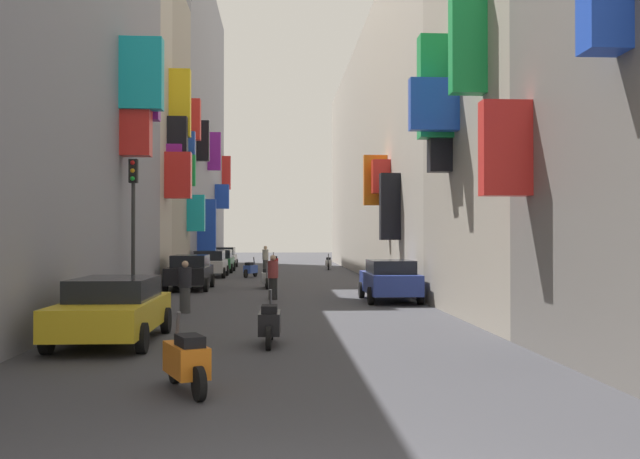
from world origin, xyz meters
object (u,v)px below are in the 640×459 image
at_px(scooter_red, 274,261).
at_px(parked_car_silver, 209,263).
at_px(pedestrian_near_right, 185,287).
at_px(traffic_light_near_corner, 133,208).
at_px(parked_car_yellow, 113,308).
at_px(parked_car_black, 190,271).
at_px(pedestrian_crossing, 265,260).
at_px(scooter_silver, 267,278).
at_px(pedestrian_near_left, 273,277).
at_px(parked_car_white, 224,257).
at_px(scooter_white, 329,263).
at_px(scooter_orange, 186,360).
at_px(scooter_black, 270,323).
at_px(scooter_blue, 251,269).
at_px(parked_car_green, 219,260).
at_px(parked_car_blue, 390,279).

bearing_deg(scooter_red, parked_car_silver, -106.19).
distance_m(parked_car_silver, pedestrian_near_right, 19.27).
bearing_deg(traffic_light_near_corner, parked_car_yellow, -81.82).
bearing_deg(parked_car_black, pedestrian_crossing, 77.52).
bearing_deg(scooter_silver, pedestrian_near_left, -86.80).
xyz_separation_m(pedestrian_crossing, traffic_light_near_corner, (-3.79, -21.86, 2.33)).
distance_m(parked_car_yellow, pedestrian_near_left, 10.72).
distance_m(scooter_red, traffic_light_near_corner, 30.84).
xyz_separation_m(parked_car_yellow, pedestrian_near_left, (3.36, 10.18, 0.07)).
xyz_separation_m(parked_car_white, scooter_white, (7.54, -3.73, -0.33)).
relative_size(scooter_orange, scooter_black, 0.90).
relative_size(parked_car_yellow, scooter_blue, 2.40).
height_order(parked_car_green, scooter_red, parked_car_green).
height_order(parked_car_green, scooter_black, parked_car_green).
bearing_deg(scooter_blue, parked_car_silver, 166.41).
distance_m(scooter_white, pedestrian_crossing, 6.32).
relative_size(pedestrian_crossing, pedestrian_near_left, 1.07).
relative_size(pedestrian_near_left, traffic_light_near_corner, 0.34).
bearing_deg(scooter_blue, parked_car_blue, -70.20).
xyz_separation_m(parked_car_green, scooter_silver, (3.29, -14.56, -0.30)).
distance_m(parked_car_green, pedestrian_near_left, 20.69).
distance_m(parked_car_white, scooter_orange, 42.43).
distance_m(parked_car_silver, scooter_red, 13.03).
distance_m(scooter_white, scooter_orange, 38.92).
relative_size(scooter_silver, pedestrian_near_left, 1.17).
xyz_separation_m(parked_car_green, parked_car_silver, (-0.10, -5.48, 0.02)).
xyz_separation_m(scooter_silver, traffic_light_near_corner, (-4.07, -8.83, 2.73)).
height_order(pedestrian_crossing, traffic_light_near_corner, traffic_light_near_corner).
height_order(parked_car_white, pedestrian_crossing, pedestrian_crossing).
bearing_deg(parked_car_silver, pedestrian_near_left, -75.98).
relative_size(parked_car_black, traffic_light_near_corner, 0.89).
height_order(parked_car_black, pedestrian_near_right, pedestrian_near_right).
height_order(parked_car_green, scooter_blue, parked_car_green).
xyz_separation_m(parked_car_white, parked_car_black, (0.20, -21.97, -0.01)).
bearing_deg(scooter_orange, scooter_silver, 87.72).
bearing_deg(scooter_blue, scooter_silver, -83.05).
relative_size(parked_car_black, scooter_silver, 2.23).
height_order(parked_car_silver, parked_car_black, parked_car_silver).
distance_m(scooter_silver, pedestrian_crossing, 13.04).
distance_m(parked_car_black, pedestrian_near_right, 9.60).
xyz_separation_m(parked_car_silver, scooter_red, (3.63, 12.51, -0.32)).
height_order(parked_car_yellow, scooter_silver, parked_car_yellow).
height_order(parked_car_black, pedestrian_crossing, pedestrian_crossing).
xyz_separation_m(parked_car_silver, scooter_orange, (2.56, -30.07, -0.32)).
xyz_separation_m(parked_car_green, scooter_blue, (2.25, -6.05, -0.30)).
distance_m(parked_car_black, scooter_red, 22.49).
bearing_deg(scooter_silver, scooter_orange, -92.28).
bearing_deg(pedestrian_near_left, parked_car_white, 98.01).
bearing_deg(parked_car_black, parked_car_silver, 90.55).
bearing_deg(parked_car_blue, scooter_black, -112.70).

